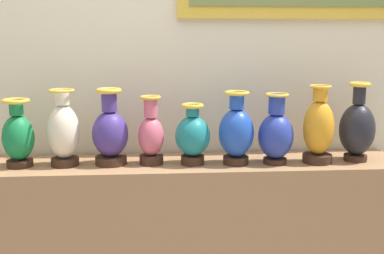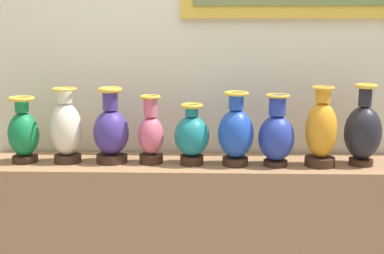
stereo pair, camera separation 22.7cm
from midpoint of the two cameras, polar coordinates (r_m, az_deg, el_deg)
display_shelf at (r=2.48m, az=2.72°, el=-15.26°), size 2.08×0.39×0.98m
back_wall at (r=2.50m, az=3.11°, el=5.75°), size 4.44×0.14×2.68m
vase_emerald at (r=2.38m, az=-17.27°, el=-0.71°), size 0.15×0.15×0.32m
vase_ivory at (r=2.32m, az=-12.36°, el=-0.30°), size 0.15×0.15×0.37m
vase_indigo at (r=2.29m, az=-7.02°, el=-0.57°), size 0.17×0.17×0.37m
vase_rose at (r=2.26m, az=-2.17°, el=-0.94°), size 0.12×0.12×0.33m
vase_teal at (r=2.24m, az=2.97°, el=-1.15°), size 0.17×0.17×0.30m
vase_sapphire at (r=2.24m, az=8.24°, el=-0.74°), size 0.17×0.17×0.35m
vase_cobalt at (r=2.27m, az=13.06°, el=-1.05°), size 0.17×0.17×0.34m
vase_amber at (r=2.32m, az=18.17°, el=-0.55°), size 0.15×0.15×0.38m
vase_onyx at (r=2.40m, az=22.64°, el=-0.52°), size 0.17×0.17×0.39m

